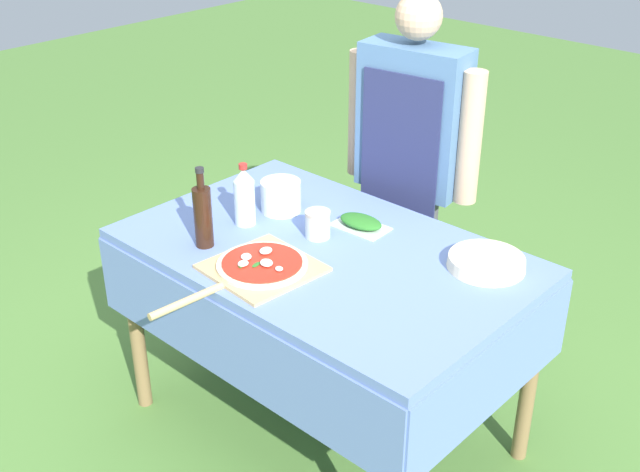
{
  "coord_description": "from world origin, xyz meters",
  "views": [
    {
      "loc": [
        1.58,
        -1.74,
        2.07
      ],
      "look_at": [
        -0.02,
        0.0,
        0.82
      ],
      "focal_mm": 45.0,
      "sensor_mm": 36.0,
      "label": 1
    }
  ],
  "objects_px": {
    "pizza_on_peel": "(258,267)",
    "prep_table": "(324,275)",
    "oil_bottle": "(203,215)",
    "sauce_jar": "(318,226)",
    "person_cook": "(411,155)",
    "water_bottle": "(244,196)",
    "mixing_tub": "(281,196)",
    "herb_container": "(361,222)",
    "plate_stack": "(486,262)"
  },
  "relations": [
    {
      "from": "pizza_on_peel",
      "to": "prep_table",
      "type": "bearing_deg",
      "value": 82.65
    },
    {
      "from": "oil_bottle",
      "to": "sauce_jar",
      "type": "bearing_deg",
      "value": 52.01
    },
    {
      "from": "pizza_on_peel",
      "to": "oil_bottle",
      "type": "xyz_separation_m",
      "value": [
        -0.26,
        -0.0,
        0.1
      ]
    },
    {
      "from": "prep_table",
      "to": "person_cook",
      "type": "xyz_separation_m",
      "value": [
        -0.12,
        0.63,
        0.22
      ]
    },
    {
      "from": "water_bottle",
      "to": "sauce_jar",
      "type": "bearing_deg",
      "value": 21.51
    },
    {
      "from": "prep_table",
      "to": "oil_bottle",
      "type": "distance_m",
      "value": 0.46
    },
    {
      "from": "prep_table",
      "to": "mixing_tub",
      "type": "distance_m",
      "value": 0.37
    },
    {
      "from": "oil_bottle",
      "to": "person_cook",
      "type": "bearing_deg",
      "value": 77.86
    },
    {
      "from": "prep_table",
      "to": "herb_container",
      "type": "bearing_deg",
      "value": 92.95
    },
    {
      "from": "mixing_tub",
      "to": "plate_stack",
      "type": "relative_size",
      "value": 0.58
    },
    {
      "from": "herb_container",
      "to": "plate_stack",
      "type": "xyz_separation_m",
      "value": [
        0.48,
        0.06,
        0.0
      ]
    },
    {
      "from": "mixing_tub",
      "to": "plate_stack",
      "type": "bearing_deg",
      "value": 11.07
    },
    {
      "from": "oil_bottle",
      "to": "mixing_tub",
      "type": "xyz_separation_m",
      "value": [
        0.0,
        0.36,
        -0.05
      ]
    },
    {
      "from": "water_bottle",
      "to": "plate_stack",
      "type": "relative_size",
      "value": 0.91
    },
    {
      "from": "person_cook",
      "to": "plate_stack",
      "type": "xyz_separation_m",
      "value": [
        0.59,
        -0.37,
        -0.09
      ]
    },
    {
      "from": "person_cook",
      "to": "oil_bottle",
      "type": "height_order",
      "value": "person_cook"
    },
    {
      "from": "person_cook",
      "to": "plate_stack",
      "type": "distance_m",
      "value": 0.7
    },
    {
      "from": "herb_container",
      "to": "sauce_jar",
      "type": "xyz_separation_m",
      "value": [
        -0.06,
        -0.15,
        0.02
      ]
    },
    {
      "from": "person_cook",
      "to": "oil_bottle",
      "type": "bearing_deg",
      "value": 70.13
    },
    {
      "from": "prep_table",
      "to": "herb_container",
      "type": "height_order",
      "value": "herb_container"
    },
    {
      "from": "person_cook",
      "to": "herb_container",
      "type": "bearing_deg",
      "value": 96.88
    },
    {
      "from": "person_cook",
      "to": "plate_stack",
      "type": "relative_size",
      "value": 6.02
    },
    {
      "from": "pizza_on_peel",
      "to": "plate_stack",
      "type": "xyz_separation_m",
      "value": [
        0.52,
        0.51,
        0.01
      ]
    },
    {
      "from": "person_cook",
      "to": "sauce_jar",
      "type": "distance_m",
      "value": 0.59
    },
    {
      "from": "pizza_on_peel",
      "to": "oil_bottle",
      "type": "height_order",
      "value": "oil_bottle"
    },
    {
      "from": "herb_container",
      "to": "mixing_tub",
      "type": "relative_size",
      "value": 1.37
    },
    {
      "from": "pizza_on_peel",
      "to": "water_bottle",
      "type": "relative_size",
      "value": 2.58
    },
    {
      "from": "water_bottle",
      "to": "plate_stack",
      "type": "distance_m",
      "value": 0.86
    },
    {
      "from": "prep_table",
      "to": "plate_stack",
      "type": "height_order",
      "value": "plate_stack"
    },
    {
      "from": "oil_bottle",
      "to": "herb_container",
      "type": "relative_size",
      "value": 1.42
    },
    {
      "from": "mixing_tub",
      "to": "sauce_jar",
      "type": "xyz_separation_m",
      "value": [
        0.24,
        -0.06,
        -0.02
      ]
    },
    {
      "from": "person_cook",
      "to": "mixing_tub",
      "type": "bearing_deg",
      "value": 62.36
    },
    {
      "from": "plate_stack",
      "to": "sauce_jar",
      "type": "xyz_separation_m",
      "value": [
        -0.54,
        -0.21,
        0.02
      ]
    },
    {
      "from": "water_bottle",
      "to": "pizza_on_peel",
      "type": "bearing_deg",
      "value": -35.71
    },
    {
      "from": "mixing_tub",
      "to": "sauce_jar",
      "type": "bearing_deg",
      "value": -13.71
    },
    {
      "from": "pizza_on_peel",
      "to": "person_cook",
      "type": "bearing_deg",
      "value": 99.07
    },
    {
      "from": "person_cook",
      "to": "mixing_tub",
      "type": "height_order",
      "value": "person_cook"
    },
    {
      "from": "water_bottle",
      "to": "herb_container",
      "type": "bearing_deg",
      "value": 38.33
    },
    {
      "from": "oil_bottle",
      "to": "pizza_on_peel",
      "type": "bearing_deg",
      "value": 0.75
    },
    {
      "from": "prep_table",
      "to": "herb_container",
      "type": "relative_size",
      "value": 6.86
    },
    {
      "from": "person_cook",
      "to": "sauce_jar",
      "type": "height_order",
      "value": "person_cook"
    },
    {
      "from": "oil_bottle",
      "to": "water_bottle",
      "type": "xyz_separation_m",
      "value": [
        -0.02,
        0.2,
        -0.01
      ]
    },
    {
      "from": "oil_bottle",
      "to": "herb_container",
      "type": "xyz_separation_m",
      "value": [
        0.3,
        0.46,
        -0.09
      ]
    },
    {
      "from": "herb_container",
      "to": "person_cook",
      "type": "bearing_deg",
      "value": 104.61
    },
    {
      "from": "sauce_jar",
      "to": "person_cook",
      "type": "bearing_deg",
      "value": 94.61
    },
    {
      "from": "prep_table",
      "to": "water_bottle",
      "type": "height_order",
      "value": "water_bottle"
    },
    {
      "from": "mixing_tub",
      "to": "herb_container",
      "type": "bearing_deg",
      "value": 17.52
    },
    {
      "from": "oil_bottle",
      "to": "water_bottle",
      "type": "height_order",
      "value": "oil_bottle"
    },
    {
      "from": "sauce_jar",
      "to": "oil_bottle",
      "type": "bearing_deg",
      "value": -127.99
    },
    {
      "from": "herb_container",
      "to": "sauce_jar",
      "type": "bearing_deg",
      "value": -112.96
    }
  ]
}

